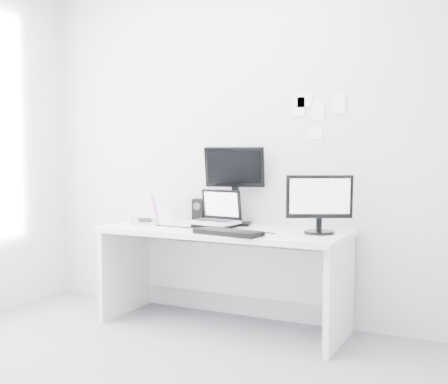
{
  "coord_description": "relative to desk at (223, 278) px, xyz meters",
  "views": [
    {
      "loc": [
        1.87,
        -2.51,
        1.29
      ],
      "look_at": [
        0.02,
        1.23,
        1.0
      ],
      "focal_mm": 46.67,
      "sensor_mm": 36.0,
      "label": 1
    }
  ],
  "objects": [
    {
      "name": "back_wall",
      "position": [
        0.0,
        0.35,
        0.99
      ],
      "size": [
        3.6,
        0.0,
        3.6
      ],
      "primitive_type": "plane",
      "rotation": [
        1.57,
        0.0,
        0.0
      ],
      "color": "silver",
      "rests_on": "ground"
    },
    {
      "name": "desk",
      "position": [
        0.0,
        0.0,
        0.0
      ],
      "size": [
        1.8,
        0.7,
        0.73
      ],
      "primitive_type": "cube",
      "color": "white",
      "rests_on": "ground"
    },
    {
      "name": "macbook",
      "position": [
        -0.72,
        0.04,
        0.48
      ],
      "size": [
        0.38,
        0.39,
        0.23
      ],
      "primitive_type": "cube",
      "rotation": [
        0.0,
        0.0,
        -0.91
      ],
      "color": "silver",
      "rests_on": "desk"
    },
    {
      "name": "speaker",
      "position": [
        -0.33,
        0.25,
        0.46
      ],
      "size": [
        0.12,
        0.12,
        0.19
      ],
      "primitive_type": "cube",
      "rotation": [
        0.0,
        0.0,
        -0.3
      ],
      "color": "black",
      "rests_on": "desk"
    },
    {
      "name": "dell_laptop",
      "position": [
        -0.1,
        0.04,
        0.51
      ],
      "size": [
        0.37,
        0.3,
        0.28
      ],
      "primitive_type": "cube",
      "rotation": [
        0.0,
        0.0,
        -0.12
      ],
      "color": "#ACAEB4",
      "rests_on": "desk"
    },
    {
      "name": "rear_monitor",
      "position": [
        -0.01,
        0.24,
        0.67
      ],
      "size": [
        0.48,
        0.28,
        0.61
      ],
      "primitive_type": "cube",
      "rotation": [
        0.0,
        0.0,
        0.28
      ],
      "color": "black",
      "rests_on": "desk"
    },
    {
      "name": "samsung_monitor",
      "position": [
        0.7,
        0.07,
        0.57
      ],
      "size": [
        0.5,
        0.39,
        0.42
      ],
      "primitive_type": "cube",
      "rotation": [
        0.0,
        0.0,
        0.47
      ],
      "color": "black",
      "rests_on": "desk"
    },
    {
      "name": "keyboard",
      "position": [
        0.17,
        -0.26,
        0.38
      ],
      "size": [
        0.49,
        0.23,
        0.03
      ],
      "primitive_type": "cube",
      "rotation": [
        0.0,
        0.0,
        -0.14
      ],
      "color": "black",
      "rests_on": "desk"
    },
    {
      "name": "mouse",
      "position": [
        0.38,
        -0.23,
        0.38
      ],
      "size": [
        0.11,
        0.07,
        0.03
      ],
      "primitive_type": "ellipsoid",
      "rotation": [
        0.0,
        0.0,
        0.01
      ],
      "color": "black",
      "rests_on": "desk"
    },
    {
      "name": "wall_note_0",
      "position": [
        0.45,
        0.34,
        1.26
      ],
      "size": [
        0.1,
        0.0,
        0.14
      ],
      "primitive_type": "cube",
      "color": "white",
      "rests_on": "back_wall"
    },
    {
      "name": "wall_note_1",
      "position": [
        0.6,
        0.34,
        1.22
      ],
      "size": [
        0.09,
        0.0,
        0.13
      ],
      "primitive_type": "cube",
      "color": "white",
      "rests_on": "back_wall"
    },
    {
      "name": "wall_note_2",
      "position": [
        0.75,
        0.34,
        1.26
      ],
      "size": [
        0.1,
        0.0,
        0.14
      ],
      "primitive_type": "cube",
      "color": "white",
      "rests_on": "back_wall"
    },
    {
      "name": "wall_note_3",
      "position": [
        0.58,
        0.34,
        1.05
      ],
      "size": [
        0.11,
        0.0,
        0.08
      ],
      "primitive_type": "cube",
      "color": "white",
      "rests_on": "back_wall"
    },
    {
      "name": "wall_note_4",
      "position": [
        0.5,
        0.34,
        1.3
      ],
      "size": [
        0.11,
        0.0,
        0.1
      ],
      "primitive_type": "cube",
      "color": "white",
      "rests_on": "back_wall"
    }
  ]
}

